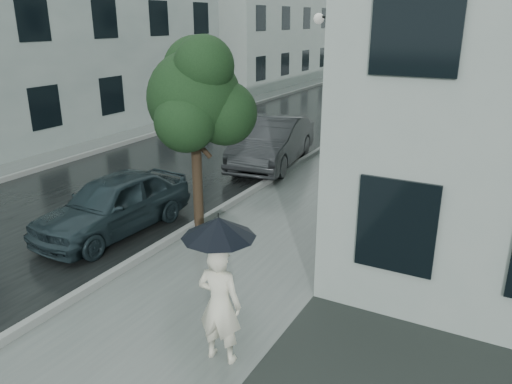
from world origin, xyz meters
The scene contains 14 objects.
ground centered at (0.00, 0.00, 0.00)m, with size 120.00×120.00×0.00m, color black.
sidewalk centered at (0.25, 12.00, 0.00)m, with size 3.50×60.00×0.01m, color slate.
kerb_near centered at (-1.57, 12.00, 0.07)m, with size 0.15×60.00×0.15m, color slate.
asphalt_road centered at (-5.08, 12.00, 0.00)m, with size 6.85×60.00×0.00m, color black.
kerb_far centered at (-8.57, 12.00, 0.07)m, with size 0.15×60.00×0.15m, color slate.
sidewalk_far centered at (-9.50, 12.00, 0.00)m, with size 1.70×60.00×0.01m, color #4C5451.
building_far_a centered at (-13.77, 8.00, 4.75)m, with size 7.02×20.00×9.50m.
building_far_b centered at (-13.77, 30.00, 4.00)m, with size 7.02×18.00×8.00m.
pedestrian centered at (1.47, -0.70, 0.88)m, with size 0.64×0.42×1.75m, color beige.
umbrella centered at (1.48, -0.69, 2.04)m, with size 1.29×1.29×1.29m.
street_tree centered at (-1.45, 3.08, 3.04)m, with size 2.61×2.37×4.32m.
lamp_post centered at (-0.85, 9.32, 2.73)m, with size 0.83×0.43×4.75m.
car_near centered at (-3.04, 1.98, 0.67)m, with size 1.57×3.91×1.33m, color #1B2A2F.
car_far centered at (-2.35, 8.58, 0.78)m, with size 1.64×4.69×1.55m, color #212426.
Camera 1 is at (4.74, -5.72, 4.61)m, focal length 35.00 mm.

